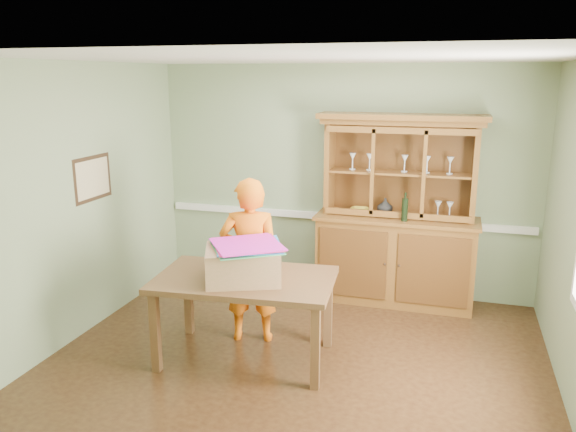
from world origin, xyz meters
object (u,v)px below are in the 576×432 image
(china_hutch, at_px, (396,238))
(cardboard_box, at_px, (243,264))
(dining_table, at_px, (245,287))
(person, at_px, (250,260))

(china_hutch, distance_m, cardboard_box, 2.20)
(dining_table, xyz_separation_m, person, (-0.10, 0.40, 0.11))
(china_hutch, height_order, dining_table, china_hutch)
(china_hutch, bearing_deg, cardboard_box, -121.31)
(dining_table, bearing_deg, person, 98.44)
(china_hutch, xyz_separation_m, person, (-1.25, -1.40, 0.06))
(dining_table, distance_m, person, 0.42)
(china_hutch, relative_size, cardboard_box, 3.38)
(cardboard_box, bearing_deg, dining_table, 101.81)
(dining_table, relative_size, person, 1.02)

